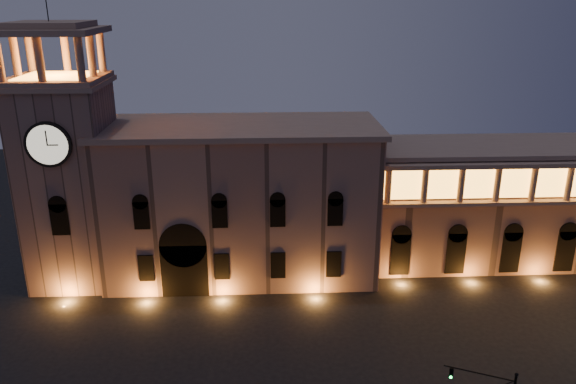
% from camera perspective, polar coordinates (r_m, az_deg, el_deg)
% --- Properties ---
extents(government_building, '(30.80, 12.80, 17.60)m').
position_cam_1_polar(government_building, '(64.05, -4.85, -0.87)').
color(government_building, '#886559').
rests_on(government_building, ground).
extents(clock_tower, '(9.80, 9.80, 32.40)m').
position_cam_1_polar(clock_tower, '(65.39, -21.34, 1.71)').
color(clock_tower, '#886559').
rests_on(clock_tower, ground).
extents(colonnade_wing, '(40.60, 11.50, 14.50)m').
position_cam_1_polar(colonnade_wing, '(73.43, 22.86, -0.90)').
color(colonnade_wing, '#836053').
rests_on(colonnade_wing, ground).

